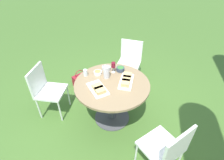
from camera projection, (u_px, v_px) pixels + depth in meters
The scene contains 14 objects.
ground_plane at pixel (112, 117), 3.02m from camera, with size 40.00×40.00×0.00m, color #446B2B.
dining_table at pixel (112, 91), 2.66m from camera, with size 1.12×1.12×0.75m.
chair_near_left at pixel (130, 59), 3.58m from camera, with size 0.59×0.59×0.89m.
chair_near_right at pixel (46, 88), 2.84m from camera, with size 0.61×0.61×0.89m.
chair_far_back at pixel (167, 148), 1.98m from camera, with size 0.48×0.47×0.89m.
water_pitcher at pixel (106, 72), 2.63m from camera, with size 0.10×0.09×0.20m.
wine_glass at pixel (113, 65), 2.73m from camera, with size 0.07×0.07×0.18m.
platter_bread_main at pixel (126, 80), 2.58m from camera, with size 0.43×0.39×0.08m.
platter_charcuterie at pixel (98, 89), 2.42m from camera, with size 0.28×0.41×0.07m.
bowl_fries at pixel (98, 73), 2.74m from camera, with size 0.13×0.13×0.05m.
bowl_salad at pixel (120, 69), 2.81m from camera, with size 0.13×0.13×0.07m.
bowl_olives at pixel (106, 68), 2.84m from camera, with size 0.14×0.14×0.06m.
cup_water_near at pixel (85, 73), 2.70m from camera, with size 0.06×0.06×0.11m.
handbag at pixel (80, 80), 3.67m from camera, with size 0.30×0.14×0.37m.
Camera 1 is at (1.32, 1.54, 2.33)m, focal length 28.00 mm.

